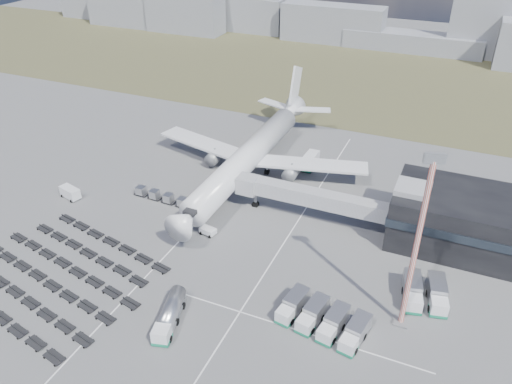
% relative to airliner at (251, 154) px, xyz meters
% --- Properties ---
extents(ground, '(420.00, 420.00, 0.00)m').
position_rel_airliner_xyz_m(ground, '(0.00, -32.38, -5.29)').
color(ground, '#565659').
rests_on(ground, ground).
extents(grass_strip, '(420.00, 90.00, 0.01)m').
position_rel_airliner_xyz_m(grass_strip, '(0.00, 77.62, -5.29)').
color(grass_strip, '#4D4A2E').
rests_on(grass_strip, ground).
extents(lane_markings, '(47.12, 110.00, 0.01)m').
position_rel_airliner_xyz_m(lane_markings, '(9.77, -29.38, -5.29)').
color(lane_markings, silver).
rests_on(lane_markings, ground).
extents(terminal, '(30.40, 16.40, 11.00)m').
position_rel_airliner_xyz_m(terminal, '(47.77, -8.41, -0.04)').
color(terminal, black).
rests_on(terminal, ground).
extents(jet_bridge, '(30.30, 3.80, 7.05)m').
position_rel_airliner_xyz_m(jet_bridge, '(15.90, -11.95, -0.24)').
color(jet_bridge, '#939399').
rests_on(jet_bridge, ground).
extents(airliner, '(51.59, 64.53, 17.62)m').
position_rel_airliner_xyz_m(airliner, '(0.00, 0.00, 0.00)').
color(airliner, silver).
rests_on(airliner, ground).
extents(skyline, '(303.68, 25.81, 25.03)m').
position_rel_airliner_xyz_m(skyline, '(-6.54, 117.34, 3.53)').
color(skyline, gray).
rests_on(skyline, ground).
extents(fuel_tanker, '(4.87, 10.22, 3.20)m').
position_rel_airliner_xyz_m(fuel_tanker, '(7.35, -46.58, -3.69)').
color(fuel_tanker, silver).
rests_on(fuel_tanker, ground).
extents(pushback_tug, '(3.29, 2.21, 1.39)m').
position_rel_airliner_xyz_m(pushback_tug, '(1.88, -24.38, -4.60)').
color(pushback_tug, silver).
rests_on(pushback_tug, ground).
extents(utility_van, '(5.04, 3.21, 2.46)m').
position_rel_airliner_xyz_m(utility_van, '(-30.81, -24.39, -4.06)').
color(utility_van, silver).
rests_on(utility_van, ground).
extents(catering_truck, '(2.85, 6.53, 2.96)m').
position_rel_airliner_xyz_m(catering_truck, '(11.10, 8.74, -3.78)').
color(catering_truck, silver).
rests_on(catering_truck, ground).
extents(service_trucks_near, '(13.60, 8.97, 2.80)m').
position_rel_airliner_xyz_m(service_trucks_near, '(28.48, -38.15, -3.77)').
color(service_trucks_near, silver).
rests_on(service_trucks_near, ground).
extents(service_trucks_far, '(7.82, 8.79, 3.07)m').
position_rel_airliner_xyz_m(service_trucks_far, '(41.53, -26.59, -3.62)').
color(service_trucks_far, silver).
rests_on(service_trucks_far, ground).
extents(uld_row, '(16.77, 2.47, 1.83)m').
position_rel_airliner_xyz_m(uld_row, '(-10.84, -17.85, -4.19)').
color(uld_row, black).
rests_on(uld_row, ground).
extents(baggage_dollies, '(36.58, 30.11, 0.77)m').
position_rel_airliner_xyz_m(baggage_dollies, '(-16.24, -45.12, -4.91)').
color(baggage_dollies, black).
rests_on(baggage_dollies, ground).
extents(floodlight_mast, '(2.70, 2.19, 28.37)m').
position_rel_airliner_xyz_m(floodlight_mast, '(39.05, -32.80, 8.93)').
color(floodlight_mast, '#B4301C').
rests_on(floodlight_mast, ground).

